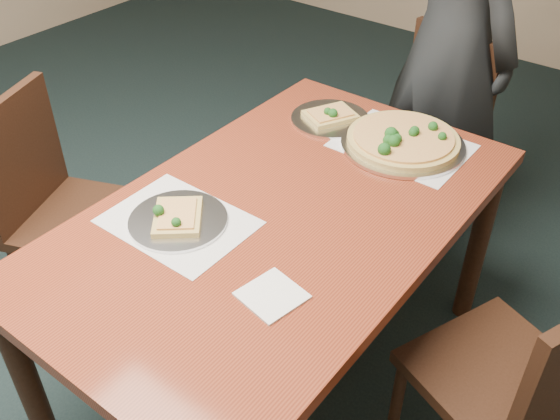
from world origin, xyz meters
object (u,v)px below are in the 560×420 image
Objects in this scene: chair_right at (527,383)px; slice_plate_near at (177,219)px; slice_plate_far at (330,117)px; diner at (452,38)px; pizza_pan at (403,140)px; chair_far at (427,128)px; chair_left at (59,202)px; dining_table at (280,234)px.

chair_right is 3.25× the size of slice_plate_near.
chair_right reaches higher than slice_plate_far.
diner reaches higher than pizza_pan.
chair_far reaches higher than slice_plate_near.
chair_left is 1.23m from pizza_pan.
chair_left is at bearing -108.74° from chair_far.
dining_table is 1.09m from chair_far.
chair_right reaches higher than pizza_pan.
slice_plate_far is at bearing 88.95° from slice_plate_near.
dining_table is 0.57m from slice_plate_far.
chair_left reaches higher than pizza_pan.
chair_far is 0.38m from diner.
chair_left and chair_right have the same top height.
pizza_pan is 1.47× the size of slice_plate_far.
chair_right reaches higher than dining_table.
chair_right is 1.03m from slice_plate_near.
chair_far is 1.31m from chair_right.
diner is at bearing 77.24° from slice_plate_far.
chair_left is 3.25× the size of slice_plate_near.
chair_far reaches higher than slice_plate_far.
dining_table is 0.78m from chair_right.
dining_table is at bearing 116.05° from diner.
diner is 1.41m from slice_plate_near.
dining_table is 0.85× the size of diner.
pizza_pan is 0.81m from slice_plate_near.
chair_left is 0.70m from slice_plate_near.
chair_right is 0.85m from pizza_pan.
dining_table is 3.63× the size of pizza_pan.
chair_right is at bearing 3.72° from dining_table.
chair_far and chair_left have the same top height.
pizza_pan is (0.15, -0.64, -0.11)m from diner.
dining_table is 5.36× the size of slice_plate_near.
dining_table is 5.36× the size of slice_plate_far.
chair_left is 1.00× the size of chair_right.
chair_left is at bearing -166.45° from dining_table.
slice_plate_near is at bearing -52.35° from chair_right.
slice_plate_near reaches higher than dining_table.
diner is at bearing -122.55° from chair_right.
diner is 6.31× the size of slice_plate_far.
chair_far is 1.00× the size of chair_right.
slice_plate_far is (-0.18, 0.53, 0.10)m from dining_table.
chair_left is (-0.84, -0.20, -0.14)m from dining_table.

